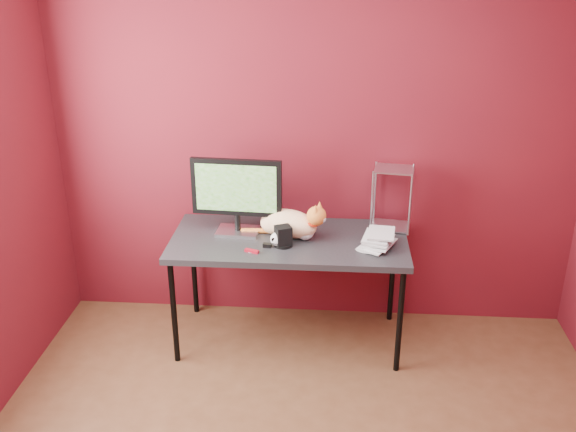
# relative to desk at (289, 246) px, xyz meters

# --- Properties ---
(room) EXTENTS (3.52, 3.52, 2.61)m
(room) POSITION_rel_desk_xyz_m (0.15, -1.37, 0.75)
(room) COLOR #50301B
(room) RESTS_ON ground
(desk) EXTENTS (1.50, 0.70, 0.75)m
(desk) POSITION_rel_desk_xyz_m (0.00, 0.00, 0.00)
(desk) COLOR black
(desk) RESTS_ON ground
(monitor) EXTENTS (0.58, 0.20, 0.50)m
(monitor) POSITION_rel_desk_xyz_m (-0.34, 0.07, 0.33)
(monitor) COLOR #B7B7BC
(monitor) RESTS_ON desk
(cat) EXTENTS (0.55, 0.33, 0.26)m
(cat) POSITION_rel_desk_xyz_m (0.00, 0.04, 0.14)
(cat) COLOR orange
(cat) RESTS_ON desk
(skull_mug) EXTENTS (0.09, 0.09, 0.09)m
(skull_mug) POSITION_rel_desk_xyz_m (-0.06, -0.11, 0.10)
(skull_mug) COLOR white
(skull_mug) RESTS_ON desk
(speaker) EXTENTS (0.12, 0.11, 0.13)m
(speaker) POSITION_rel_desk_xyz_m (-0.03, -0.11, 0.11)
(speaker) COLOR black
(speaker) RESTS_ON desk
(book_stack) EXTENTS (0.25, 0.27, 1.08)m
(book_stack) POSITION_rel_desk_xyz_m (0.48, -0.05, 0.59)
(book_stack) COLOR beige
(book_stack) RESTS_ON desk
(wire_rack) EXTENTS (0.27, 0.23, 0.42)m
(wire_rack) POSITION_rel_desk_xyz_m (0.65, 0.22, 0.26)
(wire_rack) COLOR #B7B7BC
(wire_rack) RESTS_ON desk
(pocket_knife) EXTENTS (0.09, 0.05, 0.02)m
(pocket_knife) POSITION_rel_desk_xyz_m (-0.21, -0.21, 0.06)
(pocket_knife) COLOR maroon
(pocket_knife) RESTS_ON desk
(black_gadget) EXTENTS (0.05, 0.04, 0.02)m
(black_gadget) POSITION_rel_desk_xyz_m (-0.13, -0.13, 0.06)
(black_gadget) COLOR black
(black_gadget) RESTS_ON desk
(washer) EXTENTS (0.04, 0.04, 0.00)m
(washer) POSITION_rel_desk_xyz_m (-0.22, -0.21, 0.05)
(washer) COLOR #B7B7BC
(washer) RESTS_ON desk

